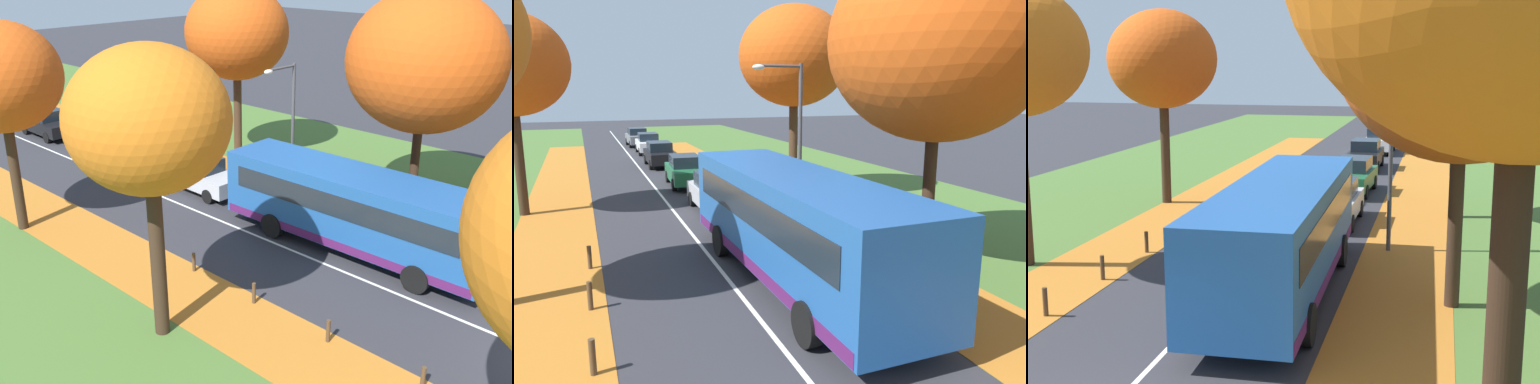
# 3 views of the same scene
# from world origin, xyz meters

# --- Properties ---
(leaf_litter_left) EXTENTS (2.80, 60.00, 0.00)m
(leaf_litter_left) POSITION_xyz_m (-4.60, 14.00, 0.01)
(leaf_litter_left) COLOR #B26B23
(leaf_litter_left) RESTS_ON grass_verge_left
(grass_verge_right) EXTENTS (12.00, 90.00, 0.01)m
(grass_verge_right) POSITION_xyz_m (9.20, 20.00, 0.00)
(grass_verge_right) COLOR #476B2D
(grass_verge_right) RESTS_ON ground
(leaf_litter_right) EXTENTS (2.80, 60.00, 0.00)m
(leaf_litter_right) POSITION_xyz_m (4.60, 14.00, 0.01)
(leaf_litter_right) COLOR #B26B23
(leaf_litter_right) RESTS_ON grass_verge_right
(road_centre_line) EXTENTS (0.12, 80.00, 0.01)m
(road_centre_line) POSITION_xyz_m (0.00, 20.00, 0.00)
(road_centre_line) COLOR silver
(road_centre_line) RESTS_ON ground
(tree_right_near) EXTENTS (6.14, 6.14, 9.15)m
(tree_right_near) POSITION_xyz_m (5.95, 8.09, 6.38)
(tree_right_near) COLOR #382619
(tree_right_near) RESTS_ON ground
(tree_right_mid) EXTENTS (5.18, 5.18, 8.93)m
(tree_right_mid) POSITION_xyz_m (6.12, 18.45, 6.57)
(tree_right_mid) COLOR #422D1E
(tree_right_mid) RESTS_ON ground
(bollard_fourth) EXTENTS (0.12, 0.12, 0.72)m
(bollard_fourth) POSITION_xyz_m (-3.60, 5.22, 0.36)
(bollard_fourth) COLOR #4C3823
(bollard_fourth) RESTS_ON ground
(bollard_fifth) EXTENTS (0.12, 0.12, 0.71)m
(bollard_fifth) POSITION_xyz_m (-3.57, 8.13, 0.36)
(bollard_fifth) COLOR #4C3823
(bollard_fifth) RESTS_ON ground
(bollard_sixth) EXTENTS (0.12, 0.12, 0.69)m
(bollard_sixth) POSITION_xyz_m (-3.51, 11.04, 0.35)
(bollard_sixth) COLOR #4C3823
(bollard_sixth) RESTS_ON ground
(streetlamp_right) EXTENTS (1.89, 0.28, 6.00)m
(streetlamp_right) POSITION_xyz_m (3.67, 12.97, 3.74)
(streetlamp_right) COLOR #47474C
(streetlamp_right) RESTS_ON ground
(bus) EXTENTS (2.83, 10.45, 2.98)m
(bus) POSITION_xyz_m (1.62, 8.02, 1.70)
(bus) COLOR #1E5199
(bus) RESTS_ON ground
(car_silver_lead) EXTENTS (1.81, 4.22, 1.62)m
(car_silver_lead) POSITION_xyz_m (1.72, 16.48, 0.81)
(car_silver_lead) COLOR #B7BABF
(car_silver_lead) RESTS_ON ground
(car_green_following) EXTENTS (1.94, 4.28, 1.62)m
(car_green_following) POSITION_xyz_m (1.64, 22.59, 0.81)
(car_green_following) COLOR #1E6038
(car_green_following) RESTS_ON ground
(car_black_third_in_line) EXTENTS (1.81, 4.21, 1.62)m
(car_black_third_in_line) POSITION_xyz_m (1.42, 29.89, 0.81)
(car_black_third_in_line) COLOR black
(car_black_third_in_line) RESTS_ON ground
(car_white_fourth_in_line) EXTENTS (1.85, 4.24, 1.62)m
(car_white_fourth_in_line) POSITION_xyz_m (1.58, 36.89, 0.81)
(car_white_fourth_in_line) COLOR silver
(car_white_fourth_in_line) RESTS_ON ground
(car_grey_trailing) EXTENTS (1.84, 4.23, 1.62)m
(car_grey_trailing) POSITION_xyz_m (1.35, 42.53, 0.81)
(car_grey_trailing) COLOR slate
(car_grey_trailing) RESTS_ON ground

